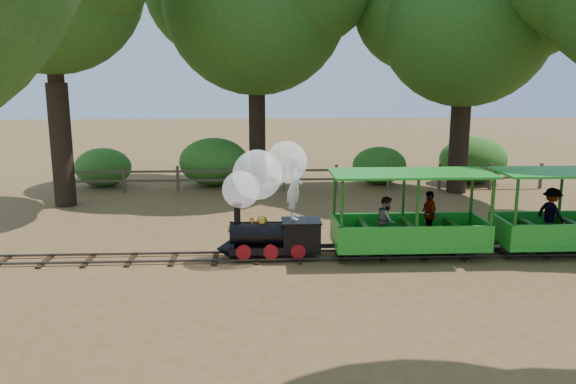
{
  "coord_description": "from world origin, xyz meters",
  "views": [
    {
      "loc": [
        -1.91,
        -12.92,
        4.33
      ],
      "look_at": [
        -1.23,
        0.5,
        1.53
      ],
      "focal_mm": 35.0,
      "sensor_mm": 36.0,
      "label": 1
    }
  ],
  "objects_px": {
    "locomotive": "(267,192)",
    "carriage_front": "(408,224)",
    "fence": "(310,176)",
    "carriage_rear": "(573,221)"
  },
  "relations": [
    {
      "from": "carriage_front",
      "to": "fence",
      "type": "relative_size",
      "value": 0.21
    },
    {
      "from": "locomotive",
      "to": "carriage_front",
      "type": "distance_m",
      "value": 3.52
    },
    {
      "from": "locomotive",
      "to": "carriage_front",
      "type": "relative_size",
      "value": 0.76
    },
    {
      "from": "carriage_front",
      "to": "carriage_rear",
      "type": "bearing_deg",
      "value": -0.36
    },
    {
      "from": "locomotive",
      "to": "carriage_rear",
      "type": "distance_m",
      "value": 7.53
    },
    {
      "from": "carriage_front",
      "to": "fence",
      "type": "xyz_separation_m",
      "value": [
        -1.66,
        7.99,
        -0.22
      ]
    },
    {
      "from": "carriage_rear",
      "to": "fence",
      "type": "distance_m",
      "value": 9.85
    },
    {
      "from": "locomotive",
      "to": "carriage_rear",
      "type": "bearing_deg",
      "value": -0.71
    },
    {
      "from": "carriage_front",
      "to": "carriage_rear",
      "type": "distance_m",
      "value": 4.06
    },
    {
      "from": "locomotive",
      "to": "carriage_front",
      "type": "bearing_deg",
      "value": -1.13
    }
  ]
}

